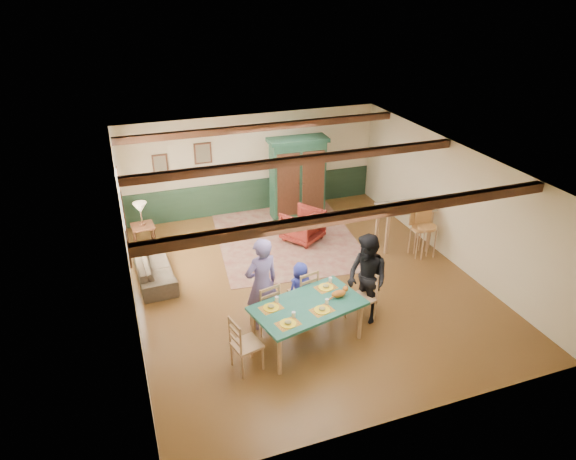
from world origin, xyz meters
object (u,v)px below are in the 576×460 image
object	(u,v)px
table_lamp	(141,214)
counter_table	(403,226)
dining_table	(308,324)
sofa	(154,268)
dining_chair_end_right	(361,297)
cat	(339,293)
person_woman	(367,279)
dining_chair_far_left	(265,305)
bar_stool_left	(420,233)
bar_stool_right	(426,233)
person_child	(300,288)
armchair	(302,225)
end_table	(144,237)
dining_chair_far_right	(303,291)
dining_chair_end_left	(247,343)
person_man	(262,284)
armoire	(297,178)

from	to	relation	value
table_lamp	counter_table	world-z (taller)	table_lamp
dining_table	sofa	bearing A→B (deg)	127.03
counter_table	dining_chair_end_right	bearing A→B (deg)	-134.50
cat	person_woman	bearing A→B (deg)	8.13
dining_chair_far_left	bar_stool_left	distance (m)	4.45
dining_chair_far_left	person_woman	xyz separation A→B (m)	(1.89, -0.34, 0.37)
bar_stool_left	bar_stool_right	world-z (taller)	bar_stool_right
person_child	bar_stool_left	size ratio (longest dim) A/B	0.95
armchair	dining_table	bearing A→B (deg)	36.42
armchair	counter_table	distance (m)	2.43
sofa	bar_stool_right	size ratio (longest dim) A/B	1.52
person_child	dining_chair_far_left	bearing A→B (deg)	5.71
sofa	end_table	distance (m)	1.47
dining_chair_far_right	dining_chair_end_left	world-z (taller)	same
person_child	counter_table	size ratio (longest dim) A/B	0.85
cat	person_child	bearing A→B (deg)	99.46
person_woman	table_lamp	size ratio (longest dim) A/B	3.05
end_table	bar_stool_right	world-z (taller)	bar_stool_right
person_man	counter_table	xyz separation A→B (m)	(4.12, 1.91, -0.39)
person_woman	armchair	world-z (taller)	person_woman
armchair	person_man	bearing A→B (deg)	23.14
end_table	bar_stool_right	size ratio (longest dim) A/B	0.52
armoire	counter_table	world-z (taller)	armoire
dining_chair_end_left	armchair	world-z (taller)	dining_chair_end_left
cat	dining_chair_far_right	bearing A→B (deg)	100.37
dining_table	dining_chair_end_right	size ratio (longest dim) A/B	1.89
person_child	end_table	xyz separation A→B (m)	(-2.61, 3.62, -0.22)
cat	end_table	xyz separation A→B (m)	(-2.99, 4.52, -0.58)
cat	armoire	world-z (taller)	armoire
end_table	person_child	bearing A→B (deg)	-54.25
dining_chair_far_left	sofa	world-z (taller)	dining_chair_far_left
person_child	armchair	bearing A→B (deg)	-125.18
dining_table	end_table	xyz separation A→B (m)	(-2.39, 4.55, -0.08)
dining_chair_end_left	end_table	bearing A→B (deg)	0.49
dining_chair_far_left	dining_chair_end_right	world-z (taller)	same
person_man	person_woman	xyz separation A→B (m)	(1.91, -0.42, -0.04)
dining_chair_end_left	bar_stool_left	xyz separation A→B (m)	(4.80, 2.39, 0.06)
dining_chair_far_right	bar_stool_right	bearing A→B (deg)	-174.84
counter_table	bar_stool_right	world-z (taller)	bar_stool_right
person_child	end_table	world-z (taller)	person_child
sofa	person_man	bearing A→B (deg)	-145.85
counter_table	end_table	bearing A→B (deg)	162.03
armchair	sofa	world-z (taller)	armchair
dining_chair_end_left	bar_stool_left	bearing A→B (deg)	-76.97
dining_table	dining_chair_far_left	distance (m)	0.88
dining_chair_far_left	table_lamp	size ratio (longest dim) A/B	1.76
person_child	table_lamp	xyz separation A→B (m)	(-2.61, 3.62, 0.38)
cat	armchair	distance (m)	3.81
dining_chair_end_right	counter_table	bearing A→B (deg)	122.04
dining_chair_end_left	person_woman	size ratio (longest dim) A/B	0.58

